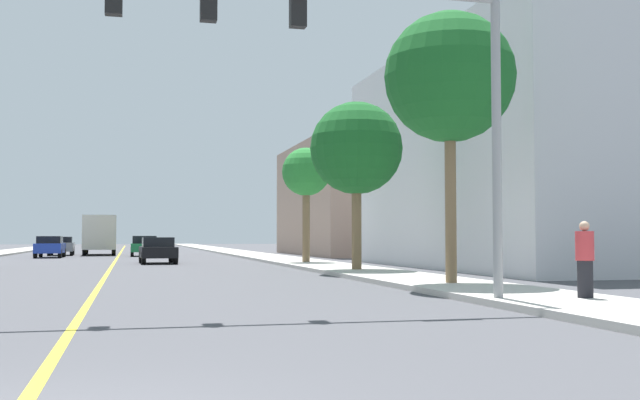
{
  "coord_description": "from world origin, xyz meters",
  "views": [
    {
      "loc": [
        0.87,
        -5.82,
        1.43
      ],
      "look_at": [
        6.25,
        15.83,
        2.5
      ],
      "focal_mm": 42.71,
      "sensor_mm": 36.0,
      "label": 1
    }
  ],
  "objects_px": {
    "car_green": "(144,246)",
    "delivery_truck": "(100,234)",
    "palm_near": "(450,78)",
    "palm_far": "(306,174)",
    "car_black": "(158,250)",
    "traffic_signal_mast": "(342,50)",
    "palm_mid": "(356,149)",
    "car_blue": "(50,246)",
    "car_gray": "(61,246)",
    "pedestrian": "(585,260)"
  },
  "relations": [
    {
      "from": "car_black",
      "to": "car_blue",
      "type": "relative_size",
      "value": 1.0
    },
    {
      "from": "palm_near",
      "to": "car_blue",
      "type": "height_order",
      "value": "palm_near"
    },
    {
      "from": "palm_near",
      "to": "delivery_truck",
      "type": "distance_m",
      "value": 42.91
    },
    {
      "from": "delivery_truck",
      "to": "car_blue",
      "type": "bearing_deg",
      "value": -114.56
    },
    {
      "from": "car_blue",
      "to": "pedestrian",
      "type": "height_order",
      "value": "pedestrian"
    },
    {
      "from": "palm_mid",
      "to": "car_gray",
      "type": "bearing_deg",
      "value": 113.2
    },
    {
      "from": "car_green",
      "to": "delivery_truck",
      "type": "xyz_separation_m",
      "value": [
        -3.27,
        4.53,
        0.86
      ]
    },
    {
      "from": "car_gray",
      "to": "delivery_truck",
      "type": "relative_size",
      "value": 0.59
    },
    {
      "from": "palm_far",
      "to": "car_black",
      "type": "xyz_separation_m",
      "value": [
        -7.16,
        3.68,
        -3.88
      ]
    },
    {
      "from": "car_green",
      "to": "pedestrian",
      "type": "relative_size",
      "value": 2.42
    },
    {
      "from": "car_black",
      "to": "car_blue",
      "type": "bearing_deg",
      "value": 115.41
    },
    {
      "from": "palm_near",
      "to": "car_gray",
      "type": "xyz_separation_m",
      "value": [
        -13.67,
        40.63,
        -5.12
      ]
    },
    {
      "from": "palm_near",
      "to": "palm_mid",
      "type": "relative_size",
      "value": 1.15
    },
    {
      "from": "palm_mid",
      "to": "car_gray",
      "type": "relative_size",
      "value": 1.47
    },
    {
      "from": "palm_mid",
      "to": "delivery_truck",
      "type": "distance_m",
      "value": 34.34
    },
    {
      "from": "palm_far",
      "to": "car_green",
      "type": "xyz_separation_m",
      "value": [
        -7.61,
        19.01,
        -3.84
      ]
    },
    {
      "from": "car_blue",
      "to": "car_gray",
      "type": "relative_size",
      "value": 0.92
    },
    {
      "from": "palm_far",
      "to": "delivery_truck",
      "type": "distance_m",
      "value": 26.1
    },
    {
      "from": "palm_near",
      "to": "palm_far",
      "type": "distance_m",
      "value": 17.79
    },
    {
      "from": "palm_far",
      "to": "car_green",
      "type": "bearing_deg",
      "value": 111.82
    },
    {
      "from": "palm_near",
      "to": "palm_mid",
      "type": "height_order",
      "value": "palm_near"
    },
    {
      "from": "car_blue",
      "to": "delivery_truck",
      "type": "relative_size",
      "value": 0.54
    },
    {
      "from": "traffic_signal_mast",
      "to": "palm_mid",
      "type": "distance_m",
      "value": 14.57
    },
    {
      "from": "traffic_signal_mast",
      "to": "car_blue",
      "type": "xyz_separation_m",
      "value": [
        -9.35,
        39.39,
        -4.43
      ]
    },
    {
      "from": "traffic_signal_mast",
      "to": "palm_mid",
      "type": "xyz_separation_m",
      "value": [
        4.46,
        13.86,
        -0.33
      ]
    },
    {
      "from": "car_green",
      "to": "pedestrian",
      "type": "distance_m",
      "value": 43.04
    },
    {
      "from": "palm_near",
      "to": "palm_far",
      "type": "xyz_separation_m",
      "value": [
        -0.05,
        17.74,
        -1.26
      ]
    },
    {
      "from": "car_gray",
      "to": "car_black",
      "type": "bearing_deg",
      "value": -73.67
    },
    {
      "from": "traffic_signal_mast",
      "to": "palm_mid",
      "type": "bearing_deg",
      "value": 72.15
    },
    {
      "from": "delivery_truck",
      "to": "palm_mid",
      "type": "bearing_deg",
      "value": -72.94
    },
    {
      "from": "palm_mid",
      "to": "car_gray",
      "type": "distance_m",
      "value": 34.8
    },
    {
      "from": "traffic_signal_mast",
      "to": "car_gray",
      "type": "xyz_separation_m",
      "value": [
        -9.15,
        45.63,
        -4.45
      ]
    },
    {
      "from": "palm_mid",
      "to": "delivery_truck",
      "type": "bearing_deg",
      "value": 108.56
    },
    {
      "from": "palm_near",
      "to": "car_gray",
      "type": "relative_size",
      "value": 1.7
    },
    {
      "from": "car_gray",
      "to": "car_blue",
      "type": "bearing_deg",
      "value": -94.03
    },
    {
      "from": "car_gray",
      "to": "car_green",
      "type": "bearing_deg",
      "value": -35.12
    },
    {
      "from": "car_black",
      "to": "traffic_signal_mast",
      "type": "bearing_deg",
      "value": -85.91
    },
    {
      "from": "pedestrian",
      "to": "palm_mid",
      "type": "bearing_deg",
      "value": -46.53
    },
    {
      "from": "pedestrian",
      "to": "delivery_truck",
      "type": "bearing_deg",
      "value": -35.28
    },
    {
      "from": "palm_far",
      "to": "car_black",
      "type": "bearing_deg",
      "value": 152.8
    },
    {
      "from": "traffic_signal_mast",
      "to": "car_blue",
      "type": "bearing_deg",
      "value": 103.35
    },
    {
      "from": "traffic_signal_mast",
      "to": "palm_far",
      "type": "xyz_separation_m",
      "value": [
        4.47,
        22.74,
        -0.59
      ]
    },
    {
      "from": "palm_mid",
      "to": "traffic_signal_mast",
      "type": "bearing_deg",
      "value": -107.85
    },
    {
      "from": "palm_near",
      "to": "delivery_truck",
      "type": "xyz_separation_m",
      "value": [
        -10.94,
        41.28,
        -4.24
      ]
    },
    {
      "from": "car_blue",
      "to": "car_green",
      "type": "relative_size",
      "value": 1.05
    },
    {
      "from": "palm_near",
      "to": "car_green",
      "type": "distance_m",
      "value": 37.89
    },
    {
      "from": "car_blue",
      "to": "pedestrian",
      "type": "relative_size",
      "value": 2.55
    },
    {
      "from": "car_blue",
      "to": "palm_near",
      "type": "bearing_deg",
      "value": -67.77
    },
    {
      "from": "car_black",
      "to": "delivery_truck",
      "type": "xyz_separation_m",
      "value": [
        -3.72,
        19.86,
        0.9
      ]
    },
    {
      "from": "palm_near",
      "to": "pedestrian",
      "type": "relative_size",
      "value": 4.74
    }
  ]
}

